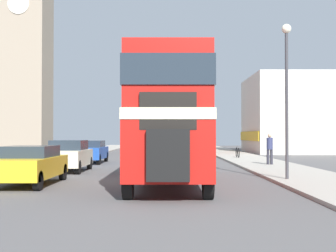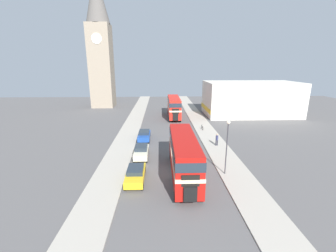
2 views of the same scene
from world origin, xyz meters
name	(u,v)px [view 1 (image 1 of 2)]	position (x,y,z in m)	size (l,w,h in m)	color
ground_plane	(140,181)	(0.00, 0.00, 0.00)	(120.00, 120.00, 0.00)	#565454
sidewalk_right	(314,179)	(6.75, 0.00, 0.06)	(3.50, 120.00, 0.12)	#A8A093
double_decker_bus	(168,114)	(1.09, -0.64, 2.57)	(2.51, 11.10, 4.33)	#B2140F
bus_distant	(175,126)	(1.75, 26.73, 2.62)	(2.45, 10.77, 4.44)	red
car_parked_near	(29,164)	(-3.85, -1.46, 0.73)	(1.80, 4.43, 1.38)	gold
car_parked_mid	(69,155)	(-3.73, 4.54, 0.78)	(1.72, 4.03, 1.52)	beige
car_parked_far	(90,151)	(-3.84, 11.44, 0.74)	(1.79, 4.30, 1.42)	#1E479E
pedestrian_walking	(270,147)	(6.81, 8.12, 1.10)	(0.35, 0.35, 1.73)	#282833
bicycle_on_pavement	(238,152)	(6.25, 16.48, 0.48)	(0.05, 1.76, 0.78)	black
street_lamp	(287,77)	(5.58, -0.51, 3.96)	(0.36, 0.36, 5.86)	#38383D
church_tower	(26,11)	(-16.95, 40.71, 17.47)	(6.02, 6.02, 34.15)	gray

